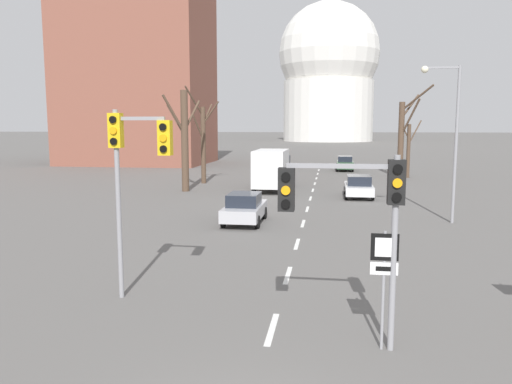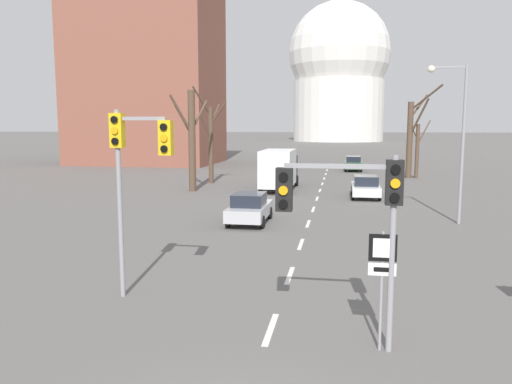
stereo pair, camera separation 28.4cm
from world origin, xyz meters
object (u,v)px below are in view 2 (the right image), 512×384
object	(u,v)px
traffic_signal_near_left	(134,157)
delivery_truck	(279,168)
sedan_near_right	(250,208)
street_lamp_right	(456,128)
traffic_signal_near_right	(353,203)
route_sign_post	(382,270)
sedan_near_left	(366,187)
sedan_mid_centre	(353,163)

from	to	relation	value
traffic_signal_near_left	delivery_truck	distance (m)	25.27
sedan_near_right	delivery_truck	bearing A→B (deg)	90.76
street_lamp_right	sedan_near_right	bearing A→B (deg)	-170.77
traffic_signal_near_right	delivery_truck	distance (m)	28.01
route_sign_post	sedan_near_right	bearing A→B (deg)	111.65
route_sign_post	delivery_truck	bearing A→B (deg)	101.71
street_lamp_right	route_sign_post	bearing A→B (deg)	-106.73
delivery_truck	traffic_signal_near_left	bearing A→B (deg)	-92.19
sedan_near_left	delivery_truck	distance (m)	7.27
sedan_mid_centre	traffic_signal_near_right	bearing A→B (deg)	-91.25
traffic_signal_near_right	delivery_truck	world-z (taller)	traffic_signal_near_right
traffic_signal_near_left	sedan_mid_centre	xyz separation A→B (m)	(6.98, 42.90, -3.26)
street_lamp_right	sedan_mid_centre	bearing A→B (deg)	98.34
sedan_near_right	sedan_mid_centre	bearing A→B (deg)	79.45
traffic_signal_near_left	sedan_near_right	distance (m)	12.05
sedan_mid_centre	delivery_truck	distance (m)	18.77
route_sign_post	street_lamp_right	distance (m)	16.53
street_lamp_right	delivery_truck	distance (m)	16.14
traffic_signal_near_left	street_lamp_right	distance (m)	17.42
route_sign_post	sedan_near_right	distance (m)	15.00
route_sign_post	sedan_near_right	size ratio (longest dim) A/B	0.64
traffic_signal_near_right	street_lamp_right	distance (m)	16.53
route_sign_post	sedan_mid_centre	bearing A→B (deg)	89.59
street_lamp_right	sedan_near_right	size ratio (longest dim) A/B	1.89
route_sign_post	street_lamp_right	size ratio (longest dim) A/B	0.34
sedan_near_left	sedan_near_right	distance (m)	12.11
traffic_signal_near_right	sedan_mid_centre	bearing A→B (deg)	88.75
route_sign_post	street_lamp_right	bearing A→B (deg)	73.27
traffic_signal_near_right	traffic_signal_near_left	size ratio (longest dim) A/B	0.80
traffic_signal_near_left	delivery_truck	world-z (taller)	traffic_signal_near_left
sedan_near_right	sedan_mid_centre	size ratio (longest dim) A/B	0.99
sedan_near_right	delivery_truck	world-z (taller)	delivery_truck
traffic_signal_near_left	delivery_truck	xyz separation A→B (m)	(0.96, 25.14, -2.39)
traffic_signal_near_left	street_lamp_right	xyz separation A→B (m)	(11.34, 13.19, 0.78)
sedan_near_left	sedan_mid_centre	bearing A→B (deg)	91.16
traffic_signal_near_right	sedan_mid_centre	distance (m)	45.34
route_sign_post	delivery_truck	world-z (taller)	delivery_truck
street_lamp_right	traffic_signal_near_left	bearing A→B (deg)	-130.69
traffic_signal_near_right	route_sign_post	size ratio (longest dim) A/B	1.62
traffic_signal_near_right	sedan_near_right	size ratio (longest dim) A/B	1.04
street_lamp_right	delivery_truck	bearing A→B (deg)	130.98
sedan_mid_centre	delivery_truck	world-z (taller)	delivery_truck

